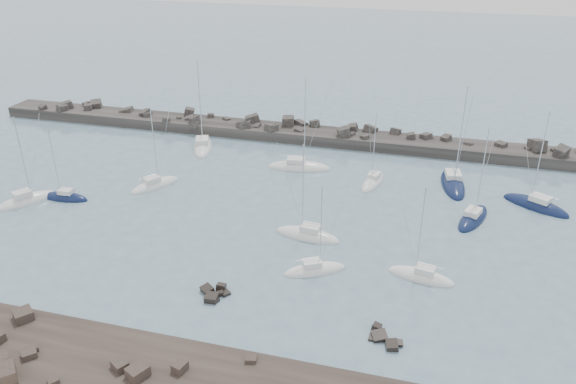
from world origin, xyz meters
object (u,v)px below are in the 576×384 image
object	(u,v)px
sailboat_5	(307,236)
sailboat_13	(473,219)
sailboat_1	(203,147)
sailboat_2	(65,198)
sailboat_4	(299,167)
sailboat_14	(536,206)
sailboat_9	(421,277)
sailboat_6	(373,182)
sailboat_7	(315,270)
sailboat_8	(453,184)
sailboat_3	(155,186)
sailboat_0	(27,201)

from	to	relation	value
sailboat_5	sailboat_13	distance (m)	21.94
sailboat_1	sailboat_2	xyz separation A→B (m)	(-10.78, -23.04, -0.01)
sailboat_4	sailboat_5	size ratio (longest dim) A/B	1.19
sailboat_2	sailboat_14	xyz separation A→B (m)	(62.79, 14.62, 0.01)
sailboat_9	sailboat_14	size ratio (longest dim) A/B	0.81
sailboat_6	sailboat_2	bearing A→B (deg)	-157.94
sailboat_7	sailboat_14	size ratio (longest dim) A/B	0.78
sailboat_8	sailboat_5	bearing A→B (deg)	-130.48
sailboat_1	sailboat_4	size ratio (longest dim) A/B	1.04
sailboat_14	sailboat_6	bearing A→B (deg)	175.28
sailboat_13	sailboat_14	distance (m)	10.17
sailboat_3	sailboat_13	world-z (taller)	sailboat_13
sailboat_7	sailboat_8	bearing A→B (deg)	61.81
sailboat_1	sailboat_14	xyz separation A→B (m)	(52.01, -8.42, -0.00)
sailboat_2	sailboat_9	bearing A→B (deg)	-7.49
sailboat_0	sailboat_2	size ratio (longest dim) A/B	1.20
sailboat_9	sailboat_13	xyz separation A→B (m)	(5.71, 15.09, 0.01)
sailboat_3	sailboat_5	world-z (taller)	sailboat_5
sailboat_5	sailboat_14	distance (m)	32.03
sailboat_14	sailboat_8	bearing A→B (deg)	159.20
sailboat_1	sailboat_7	size ratio (longest dim) A/B	1.43
sailboat_2	sailboat_8	distance (m)	55.20
sailboat_3	sailboat_1	bearing A→B (deg)	87.86
sailboat_0	sailboat_13	size ratio (longest dim) A/B	0.99
sailboat_9	sailboat_2	bearing A→B (deg)	172.51
sailboat_6	sailboat_13	size ratio (longest dim) A/B	0.89
sailboat_6	sailboat_4	bearing A→B (deg)	168.64
sailboat_6	sailboat_7	bearing A→B (deg)	-97.23
sailboat_1	sailboat_8	distance (m)	41.36
sailboat_9	sailboat_0	bearing A→B (deg)	175.64
sailboat_5	sailboat_14	world-z (taller)	sailboat_14
sailboat_6	sailboat_3	bearing A→B (deg)	-162.57
sailboat_0	sailboat_7	bearing A→B (deg)	-8.02
sailboat_4	sailboat_14	bearing A→B (deg)	-7.05
sailboat_0	sailboat_5	bearing A→B (deg)	1.75
sailboat_6	sailboat_13	distance (m)	15.98
sailboat_5	sailboat_7	bearing A→B (deg)	-70.41
sailboat_0	sailboat_3	distance (m)	17.24
sailboat_5	sailboat_1	bearing A→B (deg)	134.92
sailboat_2	sailboat_6	distance (m)	43.79
sailboat_4	sailboat_9	world-z (taller)	sailboat_4
sailboat_4	sailboat_14	distance (m)	34.29
sailboat_5	sailboat_8	bearing A→B (deg)	49.52
sailboat_14	sailboat_1	bearing A→B (deg)	170.80
sailboat_4	sailboat_5	xyz separation A→B (m)	(6.16, -19.99, 0.01)
sailboat_2	sailboat_5	size ratio (longest dim) A/B	0.84
sailboat_1	sailboat_3	world-z (taller)	sailboat_1
sailboat_8	sailboat_14	xyz separation A→B (m)	(10.87, -4.13, -0.00)
sailboat_4	sailboat_6	world-z (taller)	sailboat_4
sailboat_0	sailboat_2	bearing A→B (deg)	28.50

